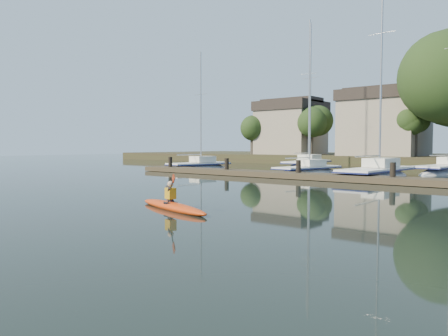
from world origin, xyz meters
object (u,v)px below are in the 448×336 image
Objects in this scene: sailboat_0 at (199,171)px; sailboat_2 at (378,181)px; dock at (342,178)px; sailboat_1 at (308,176)px; kayak at (172,205)px; sailboat_5 at (307,169)px.

sailboat_0 is 0.72× the size of sailboat_2.
sailboat_1 is (-4.95, 4.81, -0.37)m from dock.
sailboat_1 is (-5.59, 19.44, -0.33)m from kayak.
sailboat_0 is 16.05m from sailboat_2.
sailboat_5 reaches higher than sailboat_1.
sailboat_5 is at bearing 126.12° from dock.
sailboat_2 is (16.05, -0.02, -0.01)m from sailboat_0.
sailboat_5 is at bearing 64.09° from sailboat_0.
kayak is at bearing -88.44° from sailboat_2.
kayak is 0.33× the size of sailboat_1.
dock is (-0.63, 14.63, 0.04)m from kayak.
kayak is at bearing -65.60° from sailboat_1.
sailboat_1 is 9.49m from sailboat_5.
sailboat_5 reaches higher than dock.
sailboat_1 is at bearing -68.20° from sailboat_5.
sailboat_2 is at bearing 78.63° from dock.
kayak is 18.42m from sailboat_2.
sailboat_2 is at bearing 5.65° from sailboat_0.
sailboat_1 is (10.34, 1.00, 0.02)m from sailboat_0.
sailboat_1 is at bearing 120.93° from kayak.
sailboat_1 is at bearing 135.86° from dock.
sailboat_0 is at bearing 145.71° from kayak.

